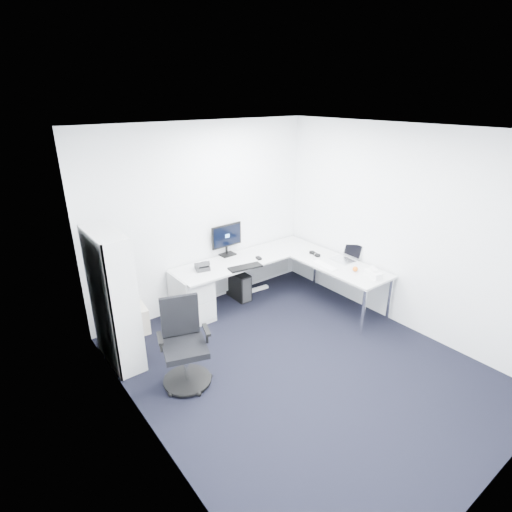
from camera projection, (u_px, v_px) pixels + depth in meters
ground at (300, 366)px, 4.77m from camera, size 4.20×4.20×0.00m
ceiling at (311, 131)px, 3.75m from camera, size 4.20×4.20×0.00m
wall_back at (204, 218)px, 5.80m from camera, size 3.60×0.02×2.70m
wall_left at (145, 316)px, 3.24m from camera, size 0.02×4.20×2.70m
wall_right at (403, 230)px, 5.28m from camera, size 0.02×4.20×2.70m
l_desk at (263, 286)px, 5.97m from camera, size 2.42×1.35×0.71m
drawer_pedestal at (192, 296)px, 5.68m from camera, size 0.46×0.57×0.70m
bookshelf at (113, 299)px, 4.60m from camera, size 0.32×0.82×1.65m
task_chair at (185, 346)px, 4.31m from camera, size 0.70×0.70×0.99m
black_pc_tower at (239, 285)px, 6.30m from camera, size 0.20×0.44×0.43m
beige_pc_tower at (140, 318)px, 5.45m from camera, size 0.21×0.40×0.36m
power_strip at (258, 289)px, 6.61m from camera, size 0.39×0.10×0.04m
monitor at (227, 240)px, 6.08m from camera, size 0.53×0.19×0.51m
black_keyboard at (245, 267)px, 5.71m from camera, size 0.51×0.25×0.02m
mouse at (259, 258)px, 6.02m from camera, size 0.08×0.11×0.03m
desk_phone at (202, 265)px, 5.64m from camera, size 0.23×0.23×0.13m
laptop at (343, 253)px, 5.93m from camera, size 0.37×0.36×0.25m
white_keyboard at (325, 265)px, 5.79m from camera, size 0.16×0.43×0.01m
headphones at (315, 253)px, 6.17m from camera, size 0.16×0.23×0.05m
orange_fruit at (355, 269)px, 5.59m from camera, size 0.07×0.07×0.07m
tissue_box at (373, 274)px, 5.42m from camera, size 0.18×0.27×0.09m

